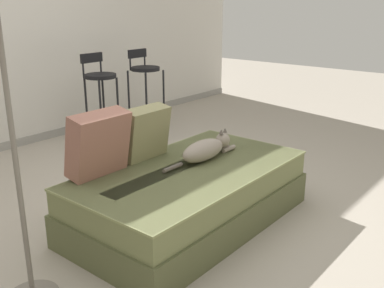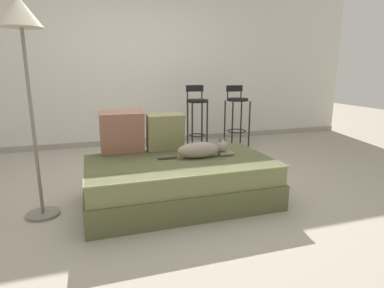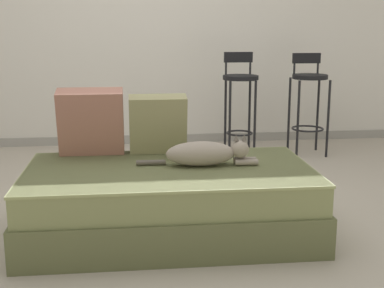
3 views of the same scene
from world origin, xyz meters
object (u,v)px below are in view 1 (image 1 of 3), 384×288
Objects in this scene: throw_pillow_corner at (99,144)px; cat at (206,149)px; couch at (190,195)px; bar_stool_near_window at (100,88)px; throw_pillow_middle at (145,133)px; bar_stool_by_doorway at (145,82)px.

throw_pillow_corner is 0.80m from cat.
bar_stool_near_window is at bearing 67.03° from couch.
throw_pillow_corner is at bearing -179.79° from throw_pillow_middle.
couch is 3.95× the size of throw_pillow_corner.
bar_stool_by_doorway is at bearing 38.09° from throw_pillow_corner.
bar_stool_near_window reaches higher than couch.
throw_pillow_corner is at bearing -129.92° from bar_stool_near_window.
throw_pillow_middle is 2.20m from bar_stool_by_doorway.
couch is 0.56m from throw_pillow_middle.
cat is (0.71, -0.35, -0.15)m from throw_pillow_corner.
bar_stool_near_window is at bearing 179.91° from bar_stool_by_doorway.
throw_pillow_middle reaches higher than couch.
throw_pillow_corner is 0.60× the size of cat.
bar_stool_by_doorway is at bearing -0.09° from bar_stool_near_window.
bar_stool_near_window is 1.01× the size of bar_stool_by_doorway.
bar_stool_by_doorway reaches higher than cat.
bar_stool_by_doorway is (1.99, 1.56, -0.03)m from throw_pillow_corner.
couch is at bearing -127.81° from bar_stool_by_doorway.
couch is 0.36m from cat.
throw_pillow_corner is at bearing 141.44° from couch.
throw_pillow_corner is 0.44m from throw_pillow_middle.
bar_stool_by_doorway reaches higher than couch.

